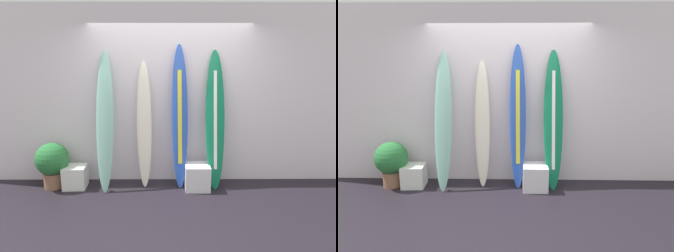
% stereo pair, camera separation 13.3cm
% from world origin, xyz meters
% --- Properties ---
extents(ground, '(8.00, 8.00, 0.04)m').
position_xyz_m(ground, '(0.00, 0.00, -0.02)').
color(ground, black).
extents(wall_back, '(7.20, 0.20, 2.80)m').
position_xyz_m(wall_back, '(0.00, 1.30, 1.40)').
color(wall_back, silver).
rests_on(wall_back, ground).
extents(surfboard_seafoam, '(0.27, 0.54, 2.11)m').
position_xyz_m(surfboard_seafoam, '(-0.99, 0.90, 1.04)').
color(surfboard_seafoam, '#83C0AF').
rests_on(surfboard_seafoam, ground).
extents(surfboard_ivory, '(0.24, 0.35, 1.95)m').
position_xyz_m(surfboard_ivory, '(-0.40, 1.02, 0.97)').
color(surfboard_ivory, white).
rests_on(surfboard_ivory, ground).
extents(surfboard_cobalt, '(0.27, 0.38, 2.20)m').
position_xyz_m(surfboard_cobalt, '(0.15, 0.98, 1.10)').
color(surfboard_cobalt, blue).
rests_on(surfboard_cobalt, ground).
extents(surfboard_emerald, '(0.30, 0.45, 2.11)m').
position_xyz_m(surfboard_emerald, '(0.69, 0.96, 1.06)').
color(surfboard_emerald, '#10724A').
rests_on(surfboard_emerald, ground).
extents(display_block_left, '(0.36, 0.36, 0.34)m').
position_xyz_m(display_block_left, '(-1.49, 0.89, 0.17)').
color(display_block_left, white).
rests_on(display_block_left, ground).
extents(display_block_center, '(0.38, 0.38, 0.38)m').
position_xyz_m(display_block_center, '(0.42, 0.83, 0.19)').
color(display_block_center, white).
rests_on(display_block_center, ground).
extents(potted_plant, '(0.51, 0.51, 0.71)m').
position_xyz_m(potted_plant, '(-1.83, 0.90, 0.41)').
color(potted_plant, '#8D6147').
rests_on(potted_plant, ground).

